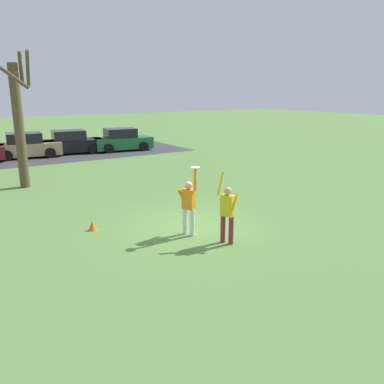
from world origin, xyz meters
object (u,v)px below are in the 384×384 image
Objects in this scene: frisbee_disc at (195,167)px; bare_tree_tall at (17,118)px; parked_car_tan at (27,146)px; parked_car_green at (122,140)px; person_defender at (227,210)px; parked_car_black at (71,143)px; field_cone_orange at (92,225)px; person_catcher at (189,204)px.

bare_tree_tall is at bearing 107.75° from frisbee_disc.
parked_car_tan is 6.42m from parked_car_green.
parked_car_black is (1.31, 18.90, -0.25)m from person_defender.
person_defender is at bearing -48.03° from field_cone_orange.
person_defender is at bearing -71.55° from bare_tree_tall.
frisbee_disc reaches higher than parked_car_tan.
person_catcher is 17.84m from parked_car_black.
parked_car_black is 10.12m from bare_tree_tall.
parked_car_tan is at bearing 158.38° from person_catcher.
bare_tree_tall reaches higher than frisbee_disc.
parked_car_green is at bearing 137.60° from person_catcher.
parked_car_green is at bearing -39.78° from person_defender.
person_catcher is 3.14m from field_cone_orange.
parked_car_tan is at bearing -170.48° from parked_car_black.
parked_car_green is at bearing 2.41° from parked_car_tan.
parked_car_tan and parked_car_black have the same top height.
person_defender is at bearing -97.46° from parked_car_green.
parked_car_green is (6.39, -0.55, 0.00)m from parked_car_tan.
field_cone_orange is at bearing 16.98° from person_defender.
frisbee_disc reaches higher than field_cone_orange.
field_cone_orange is (0.60, -7.13, -2.90)m from bare_tree_tall.
parked_car_tan is 2.90m from parked_car_black.
person_catcher is 7.83× the size of frisbee_disc.
parked_car_tan is at bearing -177.59° from parked_car_green.
frisbee_disc reaches higher than person_catcher.
person_catcher reaches higher than field_cone_orange.
person_defender is 4.31m from field_cone_orange.
bare_tree_tall reaches higher than person_defender.
person_defender is 0.48× the size of parked_car_tan.
bare_tree_tall is at bearing -94.93° from parked_car_tan.
parked_car_black is (1.76, 17.95, -1.37)m from frisbee_disc.
parked_car_black is (2.89, 0.11, 0.00)m from parked_car_tan.
person_defender is 1.53m from frisbee_disc.
parked_car_black is at bearing 61.19° from bare_tree_tall.
bare_tree_tall is (-2.89, 9.12, 2.08)m from person_catcher.
parked_car_tan is 1.00× the size of parked_car_black.
person_catcher reaches higher than parked_car_tan.
parked_car_tan is 15.71m from field_cone_orange.
field_cone_orange is at bearing -87.24° from parked_car_tan.
person_catcher is at bearing 114.99° from frisbee_disc.
person_defender is at bearing -77.87° from parked_car_tan.
field_cone_orange is (-7.64, -15.10, -0.57)m from parked_car_green.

